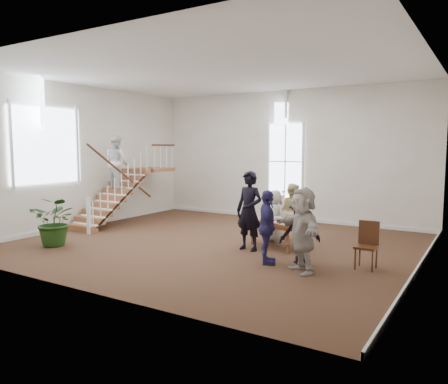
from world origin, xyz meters
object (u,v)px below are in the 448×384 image
Objects in this scene: library_table at (277,223)px; elderly_woman at (274,216)px; floor_plant at (56,221)px; woman_cluster_b at (300,231)px; person_yellow at (292,211)px; police_officer at (249,211)px; woman_cluster_a at (267,227)px; side_chair at (367,242)px; woman_cluster_c at (302,230)px.

elderly_woman is at bearing 140.04° from library_table.
library_table is 5.72m from floor_plant.
elderly_woman is at bearing -87.53° from woman_cluster_b.
floor_plant is (-4.89, -3.98, -0.14)m from person_yellow.
woman_cluster_a is at bearing -37.68° from police_officer.
police_officer is at bearing 178.23° from side_chair.
person_yellow reaches higher than elderly_woman.
woman_cluster_a is at bearing -150.13° from woman_cluster_c.
library_table is at bearing 102.74° from person_yellow.
floor_plant reaches higher than library_table.
library_table is 0.93× the size of woman_cluster_c.
side_chair is (2.91, -0.11, -0.43)m from police_officer.
woman_cluster_a reaches higher than floor_plant.
person_yellow is 1.21× the size of floor_plant.
person_yellow is at bearing -103.77° from elderly_woman.
side_chair is at bearing -91.34° from woman_cluster_a.
police_officer is 2.94m from side_chair.
library_table is 1.00× the size of woman_cluster_a.
woman_cluster_c is at bearing -126.64° from woman_cluster_a.
library_table is at bearing 137.71° from elderly_woman.
library_table is 2.29m from woman_cluster_c.
woman_cluster_a is at bearing 111.67° from person_yellow.
woman_cluster_b is at bearing -164.29° from side_chair.
woman_cluster_b is (1.55, -0.48, -0.27)m from police_officer.
woman_cluster_a reaches higher than person_yellow.
woman_cluster_b reaches higher than elderly_woman.
woman_cluster_c reaches higher than side_chair.
floor_plant is (-4.94, -2.88, 0.03)m from library_table.
woman_cluster_a is 1.63× the size of side_chair.
elderly_woman is at bearing 69.16° from person_yellow.
woman_cluster_c is (0.30, -0.65, 0.17)m from woman_cluster_b.
police_officer reaches higher than side_chair.
person_yellow is at bearing 112.14° from library_table.
woman_cluster_c is at bearing 9.81° from floor_plant.
woman_cluster_a is 1.14× the size of woman_cluster_b.
person_yellow is at bearing 143.81° from side_chair.
library_table is 0.83× the size of police_officer.
elderly_woman is (-0.35, 0.59, 0.09)m from library_table.
police_officer is at bearing -169.09° from woman_cluster_c.
woman_cluster_c is 6.44m from floor_plant.
police_officer reaches higher than elderly_woman.
elderly_woman is 2.34m from woman_cluster_a.
person_yellow is 6.31m from floor_plant.
woman_cluster_c reaches higher than woman_cluster_a.
woman_cluster_c is at bearing -24.65° from police_officer.
floor_plant is at bearing -21.30° from woman_cluster_b.
woman_cluster_a is 1.26× the size of floor_plant.
person_yellow is 3.13m from side_chair.
library_table is 1.68m from woman_cluster_a.
woman_cluster_b is at bearing 127.34° from person_yellow.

